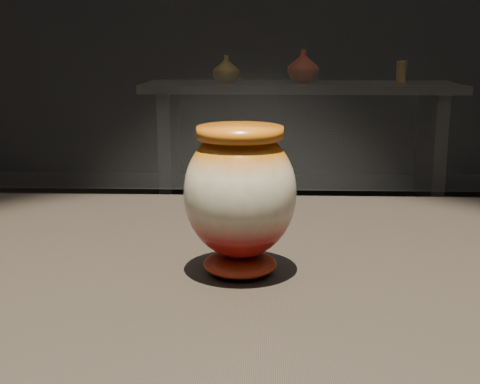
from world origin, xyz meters
name	(u,v)px	position (x,y,z in m)	size (l,w,h in m)	color
main_vase	(240,195)	(0.14, -0.02, 1.00)	(0.17, 0.17, 0.19)	maroon
back_shelf	(300,124)	(0.40, 3.49, 0.64)	(2.00, 0.60, 0.90)	black
back_vase_left	(226,69)	(-0.07, 3.44, 0.99)	(0.17, 0.17, 0.17)	#936715
back_vase_mid	(303,66)	(0.41, 3.51, 1.00)	(0.20, 0.20, 0.21)	maroon
back_vase_right	(401,72)	(1.04, 3.53, 0.97)	(0.06, 0.06, 0.14)	#936715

